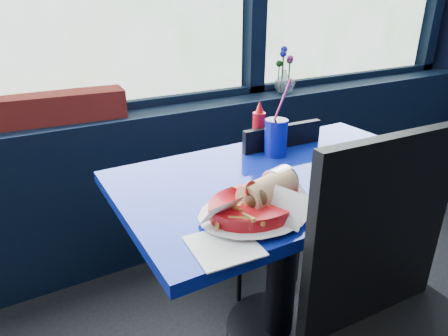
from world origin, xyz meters
TOP-DOWN VIEW (x-y plane):
  - window_sill at (0.00, 2.87)m, footprint 5.00×0.26m
  - near_table at (0.30, 2.00)m, footprint 1.20×0.70m
  - chair_near_front at (0.22, 1.40)m, footprint 0.49×0.50m
  - chair_near_back at (0.43, 2.33)m, footprint 0.40×0.40m
  - planter_box at (-0.34, 2.89)m, footprint 0.65×0.21m
  - flower_vase at (0.93, 2.85)m, footprint 0.17×0.17m
  - food_basket at (0.03, 1.81)m, footprint 0.33×0.33m
  - ketchup_bottle at (0.35, 2.26)m, footprint 0.05×0.05m
  - soda_cup at (0.36, 2.17)m, footprint 0.09×0.09m
  - napkin at (-0.13, 1.72)m, footprint 0.18×0.18m

SIDE VIEW (x-z plane):
  - window_sill at x=0.00m, z-range 0.00..0.80m
  - chair_near_back at x=0.43m, z-range 0.06..0.91m
  - near_table at x=0.30m, z-range 0.19..0.94m
  - chair_near_front at x=0.22m, z-range 0.08..1.12m
  - napkin at x=-0.13m, z-range 0.75..0.75m
  - food_basket at x=0.03m, z-range 0.73..0.84m
  - soda_cup at x=0.36m, z-range 0.67..0.97m
  - ketchup_bottle at x=0.35m, z-range 0.74..0.93m
  - planter_box at x=-0.34m, z-range 0.80..0.93m
  - flower_vase at x=0.93m, z-range 0.75..1.01m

